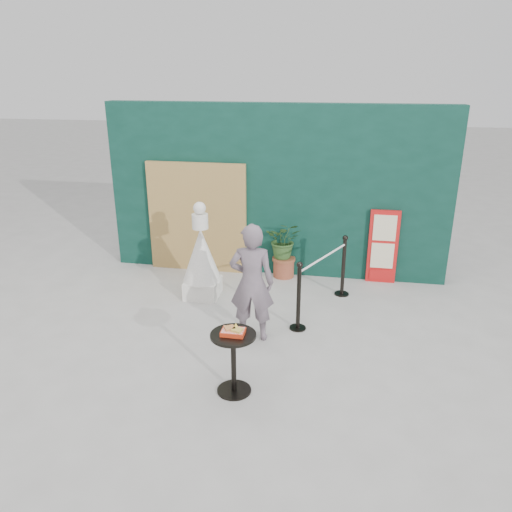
# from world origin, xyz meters

# --- Properties ---
(ground) EXTENTS (60.00, 60.00, 0.00)m
(ground) POSITION_xyz_m (0.00, 0.00, 0.00)
(ground) COLOR #ADAAA5
(ground) RESTS_ON ground
(back_wall) EXTENTS (6.00, 0.30, 3.00)m
(back_wall) POSITION_xyz_m (0.00, 3.15, 1.50)
(back_wall) COLOR #0A2D24
(back_wall) RESTS_ON ground
(bamboo_fence) EXTENTS (1.80, 0.08, 2.00)m
(bamboo_fence) POSITION_xyz_m (-1.40, 2.94, 1.00)
(bamboo_fence) COLOR tan
(bamboo_fence) RESTS_ON ground
(woman) EXTENTS (0.63, 0.44, 1.66)m
(woman) POSITION_xyz_m (0.05, 0.63, 0.83)
(woman) COLOR slate
(woman) RESTS_ON ground
(menu_board) EXTENTS (0.50, 0.07, 1.30)m
(menu_board) POSITION_xyz_m (1.90, 2.95, 0.65)
(menu_board) COLOR red
(menu_board) RESTS_ON ground
(statue) EXTENTS (0.62, 0.62, 1.60)m
(statue) POSITION_xyz_m (-1.00, 1.82, 0.65)
(statue) COLOR white
(statue) RESTS_ON ground
(cafe_table) EXTENTS (0.52, 0.52, 0.75)m
(cafe_table) POSITION_xyz_m (0.08, -0.63, 0.50)
(cafe_table) COLOR black
(cafe_table) RESTS_ON ground
(food_basket) EXTENTS (0.26, 0.19, 0.11)m
(food_basket) POSITION_xyz_m (0.08, -0.63, 0.79)
(food_basket) COLOR red
(food_basket) RESTS_ON cafe_table
(planter) EXTENTS (0.61, 0.53, 1.04)m
(planter) POSITION_xyz_m (0.20, 2.89, 0.60)
(planter) COLOR #985532
(planter) RESTS_ON ground
(stanchion_barrier) EXTENTS (0.84, 1.54, 1.03)m
(stanchion_barrier) POSITION_xyz_m (0.95, 1.64, 0.49)
(stanchion_barrier) COLOR black
(stanchion_barrier) RESTS_ON ground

